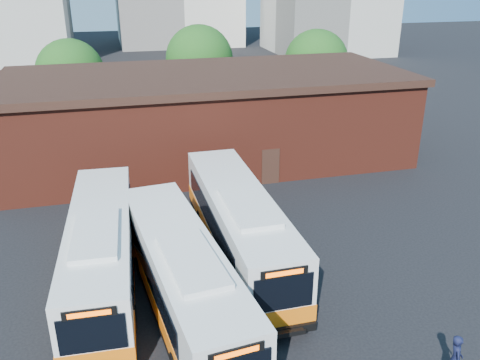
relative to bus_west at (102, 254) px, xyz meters
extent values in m
plane|color=black|center=(7.77, -4.67, -1.58)|extent=(220.00, 220.00, 0.00)
cube|color=silver|center=(0.00, 0.04, 0.23)|extent=(3.18, 12.36, 2.91)
cube|color=orange|center=(0.00, 0.04, -0.61)|extent=(3.23, 12.41, 0.71)
cube|color=black|center=(0.00, 0.04, -1.12)|extent=(3.22, 12.40, 0.26)
cube|color=black|center=(-0.29, -6.11, 0.51)|extent=(2.21, 0.17, 1.38)
cube|color=black|center=(-0.29, -6.12, 1.36)|extent=(1.74, 0.14, 0.33)
cube|color=#FF5905|center=(-0.29, -6.16, 1.36)|extent=(1.38, 0.09, 0.18)
cube|color=black|center=(-1.30, 0.51, 0.51)|extent=(0.50, 9.55, 1.07)
cube|color=black|center=(1.35, 0.38, 0.51)|extent=(0.50, 9.55, 1.07)
cube|color=silver|center=(-0.07, -1.49, 1.79)|extent=(1.97, 4.37, 0.22)
cylinder|color=black|center=(-1.34, -3.37, -1.07)|extent=(0.37, 1.04, 1.02)
cylinder|color=black|center=(1.02, -3.49, -1.07)|extent=(0.37, 1.04, 1.02)
cylinder|color=black|center=(-1.02, 3.36, -1.07)|extent=(0.37, 1.04, 1.02)
cylinder|color=black|center=(1.33, 3.24, -1.07)|extent=(0.37, 1.04, 1.02)
cube|color=silver|center=(3.17, -2.92, 0.23)|extent=(3.97, 12.45, 2.91)
cube|color=orange|center=(3.17, -2.92, -0.61)|extent=(4.02, 12.51, 0.71)
cube|color=black|center=(3.17, -2.92, -1.12)|extent=(4.01, 12.49, 0.25)
cube|color=black|center=(3.86, -9.04, 1.36)|extent=(1.73, 0.26, 0.33)
cube|color=#FF5905|center=(3.87, -9.08, 1.36)|extent=(1.37, 0.18, 0.18)
cube|color=black|center=(1.80, -2.67, 0.51)|extent=(1.13, 9.49, 1.07)
cube|color=black|center=(4.44, -2.37, 0.51)|extent=(1.13, 9.49, 1.07)
cube|color=silver|center=(3.34, -4.44, 1.78)|extent=(2.24, 4.45, 0.22)
cylinder|color=black|center=(4.73, -6.23, -1.07)|extent=(0.44, 1.05, 1.02)
cylinder|color=black|center=(1.63, 0.19, -1.07)|extent=(0.44, 1.05, 1.02)
cylinder|color=black|center=(3.97, 0.45, -1.07)|extent=(0.44, 1.05, 1.02)
cube|color=silver|center=(6.46, 0.80, 0.30)|extent=(2.81, 12.75, 3.02)
cube|color=orange|center=(6.46, 0.80, -0.57)|extent=(2.86, 12.81, 0.74)
cube|color=black|center=(6.46, 0.80, -1.10)|extent=(2.85, 12.80, 0.27)
cube|color=black|center=(6.51, -5.60, 0.59)|extent=(2.30, 0.08, 1.43)
cube|color=black|center=(6.51, -5.61, 1.47)|extent=(1.80, 0.08, 0.34)
cube|color=#FF5905|center=(6.51, -5.64, 1.47)|extent=(1.43, 0.03, 0.19)
cube|color=black|center=(6.51, -5.66, -1.10)|extent=(2.71, 0.17, 0.34)
cube|color=black|center=(6.51, -5.90, -1.00)|extent=(1.54, 0.42, 0.06)
cube|color=black|center=(6.51, -6.10, -0.92)|extent=(1.54, 0.06, 0.19)
cube|color=black|center=(5.07, 1.21, 0.59)|extent=(0.13, 9.93, 1.11)
cube|color=black|center=(7.83, 1.24, 0.59)|extent=(0.13, 9.93, 1.11)
cube|color=silver|center=(6.47, -0.79, 1.92)|extent=(1.88, 4.47, 0.23)
cylinder|color=black|center=(5.26, -2.82, -1.05)|extent=(0.35, 1.06, 1.06)
cylinder|color=black|center=(7.71, -2.80, -1.05)|extent=(0.35, 1.06, 1.06)
cylinder|color=black|center=(5.20, 4.19, -1.05)|extent=(0.35, 1.06, 1.06)
cylinder|color=black|center=(7.65, 4.21, -1.05)|extent=(0.35, 1.06, 1.06)
imported|color=black|center=(11.52, -9.02, -0.63)|extent=(0.68, 0.81, 1.91)
cube|color=maroon|center=(7.77, 15.33, 1.42)|extent=(28.00, 12.00, 6.00)
cube|color=black|center=(7.77, 15.33, 4.57)|extent=(28.60, 12.60, 0.50)
cube|color=black|center=(10.77, 9.30, -0.38)|extent=(1.20, 0.08, 2.40)
cylinder|color=#382314|center=(-2.23, 27.33, -0.23)|extent=(0.36, 0.36, 2.70)
sphere|color=#194714|center=(-2.23, 27.33, 3.07)|extent=(6.00, 6.00, 6.00)
cylinder|color=#382314|center=(9.77, 29.33, -0.10)|extent=(0.36, 0.36, 2.95)
sphere|color=#194714|center=(9.77, 29.33, 3.50)|extent=(6.56, 6.56, 6.56)
cylinder|color=#382314|center=(20.77, 26.33, -0.18)|extent=(0.36, 0.36, 2.81)
sphere|color=#194714|center=(20.77, 26.33, 3.26)|extent=(6.24, 6.24, 6.24)
camera|label=1|loc=(1.06, -20.31, 11.57)|focal=38.00mm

